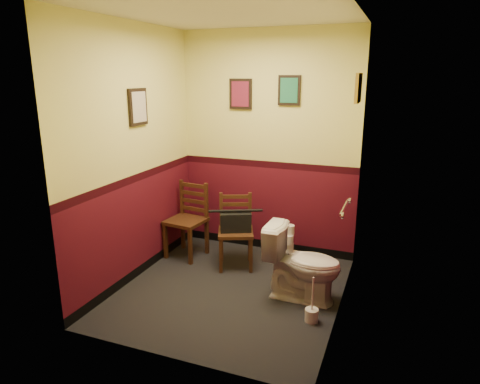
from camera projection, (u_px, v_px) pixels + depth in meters
name	position (u px, v px, depth m)	size (l,w,h in m)	color
floor	(231.00, 290.00, 4.47)	(2.20, 2.40, 0.00)	black
ceiling	(230.00, 13.00, 3.75)	(2.20, 2.40, 0.00)	silver
wall_back	(268.00, 145.00, 5.19)	(2.20, 2.70, 0.00)	#4D0D1B
wall_front	(167.00, 195.00, 3.03)	(2.20, 2.70, 0.00)	#4D0D1B
wall_left	(134.00, 156.00, 4.49)	(2.40, 2.70, 0.00)	#4D0D1B
wall_right	(347.00, 172.00, 3.73)	(2.40, 2.70, 0.00)	#4D0D1B
grab_bar	(345.00, 208.00, 4.07)	(0.05, 0.56, 0.06)	silver
framed_print_back_a	(241.00, 94.00, 5.13)	(0.28, 0.04, 0.36)	black
framed_print_back_b	(289.00, 90.00, 4.91)	(0.26, 0.04, 0.34)	black
framed_print_left	(138.00, 107.00, 4.44)	(0.04, 0.30, 0.38)	black
framed_print_right	(358.00, 88.00, 4.09)	(0.04, 0.34, 0.28)	olive
toilet	(303.00, 264.00, 4.21)	(0.42, 0.76, 0.74)	white
toilet_brush	(312.00, 314.00, 3.88)	(0.12, 0.12, 0.44)	silver
chair_left	(188.00, 220.00, 5.23)	(0.47, 0.47, 0.91)	#452614
chair_right	(236.00, 231.00, 4.95)	(0.51, 0.51, 0.85)	#452614
handbag	(236.00, 221.00, 4.88)	(0.39, 0.31, 0.26)	black
tp_stack	(289.00, 246.00, 5.14)	(0.26, 0.16, 0.44)	silver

